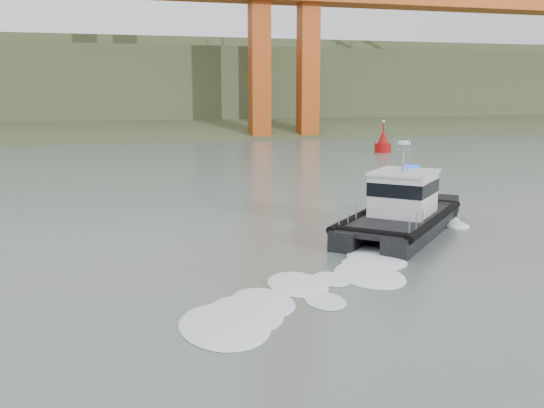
{
  "coord_description": "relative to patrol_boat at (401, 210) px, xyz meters",
  "views": [
    {
      "loc": [
        -6.17,
        -18.5,
        7.47
      ],
      "look_at": [
        1.14,
        7.61,
        2.4
      ],
      "focal_mm": 40.0,
      "sensor_mm": 36.0,
      "label": 1
    }
  ],
  "objects": [
    {
      "name": "ground",
      "position": [
        -8.93,
        -9.98,
        -1.27
      ],
      "size": [
        400.0,
        400.0,
        0.0
      ],
      "primitive_type": "plane",
      "color": "slate",
      "rests_on": "ground"
    },
    {
      "name": "nav_buoy",
      "position": [
        18.33,
        39.93,
        -0.17
      ],
      "size": [
        2.02,
        2.02,
        4.2
      ],
      "color": "#A80B0B",
      "rests_on": "ground"
    },
    {
      "name": "patrol_boat",
      "position": [
        0.0,
        0.0,
        0.0
      ],
      "size": [
        10.03,
        10.16,
        5.08
      ],
      "rotation": [
        0.0,
        0.0,
        -0.77
      ],
      "color": "black",
      "rests_on": "ground"
    },
    {
      "name": "headlands",
      "position": [
        -8.93,
        115.51,
        5.77
      ],
      "size": [
        500.0,
        105.36,
        27.12
      ],
      "color": "#3E512E",
      "rests_on": "ground"
    }
  ]
}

